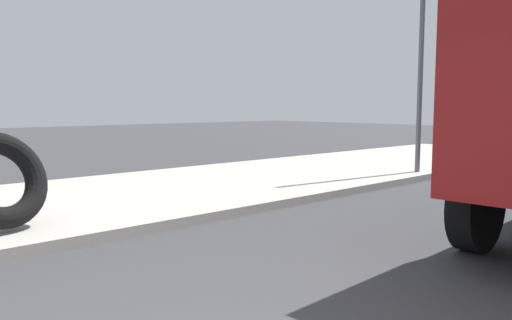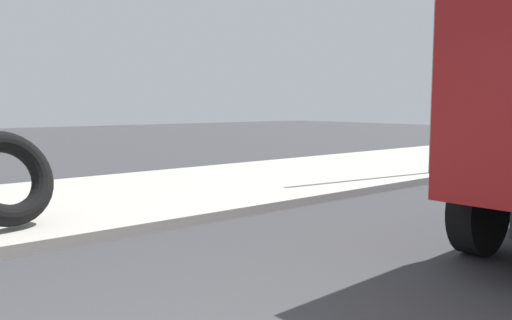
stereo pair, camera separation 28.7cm
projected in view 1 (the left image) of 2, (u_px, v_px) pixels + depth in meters
street_light_pole at (422, 30)px, 11.98m from camera, size 0.12×0.12×6.72m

